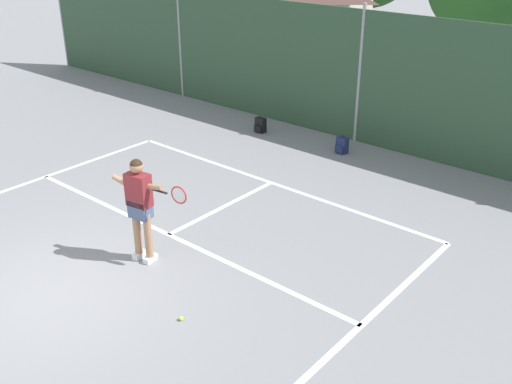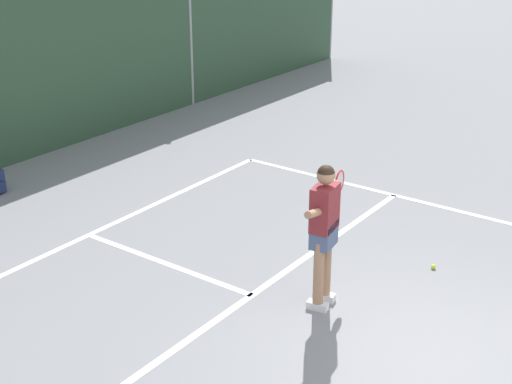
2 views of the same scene
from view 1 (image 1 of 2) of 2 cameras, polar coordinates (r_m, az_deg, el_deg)
name	(u,v)px [view 1 (image 1 of 2)]	position (r m, az deg, el deg)	size (l,w,h in m)	color
ground_plane	(50,295)	(9.78, -19.46, -9.44)	(120.00, 120.00, 0.00)	gray
court_markings	(85,277)	(10.04, -16.34, -7.95)	(8.30, 11.10, 0.01)	white
chainlink_fence	(359,78)	(15.09, 10.06, 10.91)	(26.09, 0.09, 3.47)	#2D4C33
clubhouse_building	(255,4)	(21.99, -0.06, 17.85)	(7.06, 5.71, 4.70)	beige
tennis_player	(140,201)	(9.75, -11.22, -0.91)	(1.41, 0.41, 1.85)	silver
tennis_ball	(181,319)	(8.78, -7.32, -12.14)	(0.07, 0.07, 0.07)	#CCE033
backpack_black	(260,125)	(15.90, 0.42, 6.52)	(0.28, 0.24, 0.46)	black
backpack_navy	(342,146)	(14.62, 8.38, 4.51)	(0.30, 0.26, 0.46)	navy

